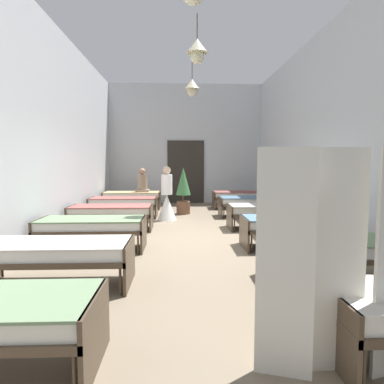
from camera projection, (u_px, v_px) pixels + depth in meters
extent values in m
cube|color=#7A6B56|center=(192.00, 240.00, 7.25)|extent=(6.41, 12.95, 0.10)
cube|color=silver|center=(186.00, 144.00, 13.30)|extent=(6.21, 0.20, 4.54)
cube|color=silver|center=(43.00, 128.00, 6.93)|extent=(0.20, 12.35, 4.54)
cube|color=silver|center=(336.00, 129.00, 7.17)|extent=(0.20, 12.35, 4.54)
cube|color=#2D2823|center=(186.00, 172.00, 13.27)|extent=(1.40, 0.06, 2.40)
cylinder|color=brown|center=(197.00, 26.00, 6.87)|extent=(0.02, 0.02, 0.47)
cone|color=beige|center=(197.00, 46.00, 6.91)|extent=(0.44, 0.44, 0.28)
sphere|color=beige|center=(197.00, 57.00, 6.93)|extent=(0.28, 0.28, 0.28)
cylinder|color=brown|center=(192.00, 68.00, 9.75)|extent=(0.02, 0.02, 0.59)
cone|color=beige|center=(192.00, 84.00, 9.79)|extent=(0.44, 0.44, 0.28)
sphere|color=beige|center=(192.00, 92.00, 9.81)|extent=(0.28, 0.28, 0.28)
cylinder|color=#473828|center=(74.00, 376.00, 2.29)|extent=(0.03, 0.03, 0.34)
cylinder|color=#473828|center=(99.00, 325.00, 3.01)|extent=(0.03, 0.03, 0.34)
cube|color=#473828|center=(96.00, 333.00, 2.64)|extent=(0.04, 0.84, 0.57)
cylinder|color=#473828|center=(364.00, 369.00, 2.37)|extent=(0.03, 0.03, 0.34)
cylinder|color=#473828|center=(321.00, 321.00, 3.09)|extent=(0.03, 0.03, 0.34)
cube|color=#473828|center=(333.00, 328.00, 2.72)|extent=(0.04, 0.84, 0.57)
cylinder|color=#473828|center=(2.00, 265.00, 4.76)|extent=(0.03, 0.03, 0.34)
cylinder|color=#473828|center=(120.00, 281.00, 4.11)|extent=(0.03, 0.03, 0.34)
cylinder|color=#473828|center=(129.00, 264.00, 4.83)|extent=(0.03, 0.03, 0.34)
cube|color=#473828|center=(56.00, 257.00, 4.42)|extent=(1.90, 0.84, 0.07)
cube|color=#473828|center=(129.00, 263.00, 4.46)|extent=(0.04, 0.84, 0.57)
cube|color=white|center=(56.00, 249.00, 4.41)|extent=(1.82, 0.78, 0.14)
cube|color=beige|center=(56.00, 243.00, 4.40)|extent=(1.86, 0.82, 0.02)
cylinder|color=#473828|center=(283.00, 279.00, 4.19)|extent=(0.03, 0.03, 0.34)
cylinder|color=#473828|center=(268.00, 262.00, 4.90)|extent=(0.03, 0.03, 0.34)
cube|color=#473828|center=(340.00, 254.00, 4.56)|extent=(1.90, 0.84, 0.07)
cube|color=#473828|center=(271.00, 261.00, 4.53)|extent=(0.04, 0.84, 0.57)
cube|color=white|center=(341.00, 246.00, 4.55)|extent=(1.82, 0.78, 0.14)
cube|color=slate|center=(341.00, 240.00, 4.55)|extent=(1.86, 0.82, 0.02)
cylinder|color=#473828|center=(35.00, 246.00, 5.86)|extent=(0.03, 0.03, 0.34)
cylinder|color=#473828|center=(51.00, 236.00, 6.57)|extent=(0.03, 0.03, 0.34)
cylinder|color=#473828|center=(138.00, 245.00, 5.93)|extent=(0.03, 0.03, 0.34)
cylinder|color=#473828|center=(142.00, 236.00, 6.64)|extent=(0.03, 0.03, 0.34)
cube|color=#473828|center=(92.00, 229.00, 6.23)|extent=(1.90, 0.84, 0.07)
cube|color=#473828|center=(40.00, 234.00, 6.20)|extent=(0.04, 0.84, 0.57)
cube|color=#473828|center=(144.00, 234.00, 6.28)|extent=(0.04, 0.84, 0.57)
cube|color=white|center=(92.00, 224.00, 6.22)|extent=(1.82, 0.78, 0.14)
cube|color=slate|center=(92.00, 219.00, 6.22)|extent=(1.86, 0.82, 0.02)
cylinder|color=#473828|center=(251.00, 244.00, 6.00)|extent=(0.03, 0.03, 0.34)
cylinder|color=#473828|center=(244.00, 235.00, 6.72)|extent=(0.03, 0.03, 0.34)
cylinder|color=#473828|center=(349.00, 243.00, 6.07)|extent=(0.03, 0.03, 0.34)
cylinder|color=#473828|center=(331.00, 234.00, 6.79)|extent=(0.03, 0.03, 0.34)
cube|color=#473828|center=(294.00, 228.00, 6.38)|extent=(1.90, 0.84, 0.07)
cube|color=#473828|center=(244.00, 233.00, 6.35)|extent=(0.04, 0.84, 0.57)
cube|color=#473828|center=(343.00, 232.00, 6.42)|extent=(0.04, 0.84, 0.57)
cube|color=white|center=(294.00, 222.00, 6.37)|extent=(1.82, 0.78, 0.14)
cube|color=slate|center=(294.00, 218.00, 6.36)|extent=(1.86, 0.82, 0.02)
cylinder|color=#473828|center=(69.00, 226.00, 7.67)|extent=(0.03, 0.03, 0.34)
cylinder|color=#473828|center=(78.00, 220.00, 8.39)|extent=(0.03, 0.03, 0.34)
cylinder|color=#473828|center=(147.00, 225.00, 7.74)|extent=(0.03, 0.03, 0.34)
cylinder|color=#473828|center=(150.00, 220.00, 8.46)|extent=(0.03, 0.03, 0.34)
cube|color=#473828|center=(111.00, 214.00, 8.05)|extent=(1.90, 0.84, 0.07)
cube|color=#473828|center=(71.00, 218.00, 8.02)|extent=(0.04, 0.84, 0.57)
cube|color=#473828|center=(151.00, 217.00, 8.09)|extent=(0.04, 0.84, 0.57)
cube|color=silver|center=(111.00, 210.00, 8.04)|extent=(1.82, 0.78, 0.14)
cube|color=#8C4C47|center=(111.00, 206.00, 8.03)|extent=(1.86, 0.82, 0.02)
cylinder|color=#473828|center=(234.00, 225.00, 7.82)|extent=(0.03, 0.03, 0.34)
cylinder|color=#473828|center=(230.00, 219.00, 8.54)|extent=(0.03, 0.03, 0.34)
cylinder|color=#473828|center=(310.00, 224.00, 7.89)|extent=(0.03, 0.03, 0.34)
cylinder|color=#473828|center=(299.00, 219.00, 8.61)|extent=(0.03, 0.03, 0.34)
cube|color=#473828|center=(268.00, 213.00, 8.20)|extent=(1.90, 0.84, 0.07)
cube|color=#473828|center=(230.00, 217.00, 8.17)|extent=(0.04, 0.84, 0.57)
cube|color=#473828|center=(307.00, 216.00, 8.24)|extent=(0.04, 0.84, 0.57)
cube|color=silver|center=(269.00, 209.00, 8.19)|extent=(1.82, 0.78, 0.14)
cube|color=#9E9E93|center=(269.00, 205.00, 8.18)|extent=(1.86, 0.82, 0.02)
cylinder|color=#473828|center=(90.00, 213.00, 9.49)|extent=(0.03, 0.03, 0.34)
cylinder|color=#473828|center=(96.00, 210.00, 10.21)|extent=(0.03, 0.03, 0.34)
cylinder|color=#473828|center=(153.00, 213.00, 9.56)|extent=(0.03, 0.03, 0.34)
cylinder|color=#473828|center=(155.00, 210.00, 10.28)|extent=(0.03, 0.03, 0.34)
cube|color=#473828|center=(124.00, 204.00, 9.87)|extent=(1.90, 0.84, 0.07)
cube|color=#473828|center=(91.00, 208.00, 9.84)|extent=(0.04, 0.84, 0.57)
cube|color=#473828|center=(156.00, 207.00, 9.91)|extent=(0.04, 0.84, 0.57)
cube|color=white|center=(124.00, 201.00, 9.86)|extent=(1.82, 0.78, 0.14)
cube|color=#8C4C47|center=(124.00, 198.00, 9.85)|extent=(1.86, 0.82, 0.02)
cylinder|color=#473828|center=(224.00, 213.00, 9.64)|extent=(0.03, 0.03, 0.34)
cylinder|color=#473828|center=(221.00, 209.00, 10.36)|extent=(0.03, 0.03, 0.34)
cylinder|color=#473828|center=(285.00, 212.00, 9.71)|extent=(0.03, 0.03, 0.34)
cylinder|color=#473828|center=(278.00, 209.00, 10.42)|extent=(0.03, 0.03, 0.34)
cube|color=#473828|center=(252.00, 204.00, 10.01)|extent=(1.90, 0.84, 0.07)
cube|color=#473828|center=(220.00, 207.00, 9.98)|extent=(0.04, 0.84, 0.57)
cube|color=#473828|center=(284.00, 207.00, 10.06)|extent=(0.04, 0.84, 0.57)
cube|color=white|center=(252.00, 200.00, 10.00)|extent=(1.82, 0.78, 0.14)
cube|color=slate|center=(252.00, 197.00, 10.00)|extent=(1.86, 0.82, 0.02)
cylinder|color=#473828|center=(104.00, 205.00, 11.31)|extent=(0.03, 0.03, 0.34)
cylinder|color=#473828|center=(109.00, 203.00, 12.03)|extent=(0.03, 0.03, 0.34)
cylinder|color=#473828|center=(157.00, 205.00, 11.38)|extent=(0.03, 0.03, 0.34)
cylinder|color=#473828|center=(159.00, 202.00, 12.09)|extent=(0.03, 0.03, 0.34)
cube|color=#473828|center=(132.00, 198.00, 11.68)|extent=(1.90, 0.84, 0.07)
cube|color=#473828|center=(105.00, 200.00, 11.65)|extent=(0.04, 0.84, 0.57)
cube|color=#473828|center=(160.00, 200.00, 11.73)|extent=(0.04, 0.84, 0.57)
cube|color=white|center=(132.00, 195.00, 11.67)|extent=(1.82, 0.78, 0.14)
cube|color=tan|center=(132.00, 192.00, 11.67)|extent=(1.86, 0.82, 0.02)
cylinder|color=#473828|center=(217.00, 205.00, 11.46)|extent=(0.03, 0.03, 0.34)
cylinder|color=#473828|center=(214.00, 202.00, 12.17)|extent=(0.03, 0.03, 0.34)
cylinder|color=#473828|center=(268.00, 204.00, 11.52)|extent=(0.03, 0.03, 0.34)
cylinder|color=#473828|center=(263.00, 202.00, 12.24)|extent=(0.03, 0.03, 0.34)
cube|color=#473828|center=(241.00, 197.00, 11.83)|extent=(1.90, 0.84, 0.07)
cube|color=#473828|center=(214.00, 200.00, 11.80)|extent=(0.04, 0.84, 0.57)
cube|color=#473828|center=(267.00, 200.00, 11.88)|extent=(0.04, 0.84, 0.57)
cube|color=white|center=(241.00, 194.00, 11.82)|extent=(1.82, 0.78, 0.14)
cube|color=#8C4C47|center=(241.00, 192.00, 11.81)|extent=(1.86, 0.82, 0.02)
cone|color=white|center=(167.00, 207.00, 9.43)|extent=(0.52, 0.52, 0.70)
cylinder|color=white|center=(167.00, 184.00, 9.37)|extent=(0.30, 0.30, 0.55)
sphere|color=beige|center=(167.00, 170.00, 9.34)|extent=(0.22, 0.22, 0.22)
cone|color=white|center=(167.00, 167.00, 9.33)|extent=(0.18, 0.18, 0.10)
cylinder|color=gray|center=(143.00, 183.00, 11.70)|extent=(0.32, 0.32, 0.58)
cube|color=gray|center=(143.00, 191.00, 11.73)|extent=(0.44, 0.44, 0.08)
sphere|color=#A87A5B|center=(142.00, 171.00, 11.67)|extent=(0.22, 0.22, 0.22)
cylinder|color=brown|center=(183.00, 208.00, 10.56)|extent=(0.42, 0.42, 0.38)
cylinder|color=brown|center=(183.00, 198.00, 10.53)|extent=(0.06, 0.06, 0.20)
cone|color=#3D7A42|center=(183.00, 181.00, 10.48)|extent=(0.45, 0.45, 0.84)
cube|color=silver|center=(285.00, 265.00, 2.50)|extent=(0.41, 0.15, 1.70)
cube|color=silver|center=(338.00, 261.00, 2.58)|extent=(0.42, 0.03, 1.70)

